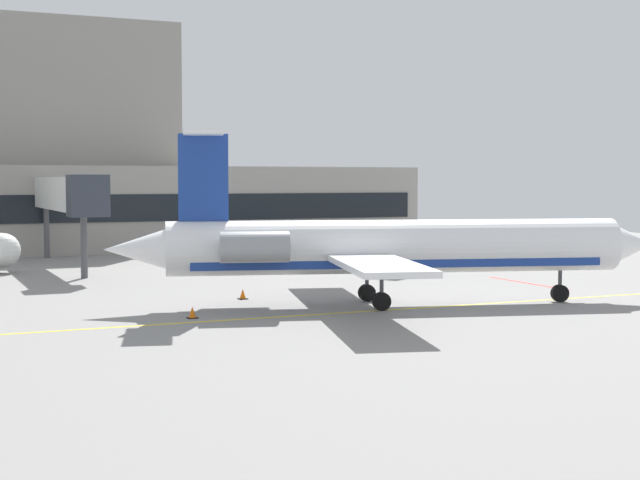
% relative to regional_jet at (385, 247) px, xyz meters
% --- Properties ---
extents(ground, '(120.00, 120.00, 0.11)m').
position_rel_regional_jet_xyz_m(ground, '(-1.65, -1.79, -3.01)').
color(ground, gray).
extents(terminal_building, '(58.17, 14.43, 20.79)m').
position_rel_regional_jet_xyz_m(terminal_building, '(-8.32, 45.97, 4.83)').
color(terminal_building, gray).
rests_on(terminal_building, ground).
extents(jet_bridge_east, '(2.40, 21.27, 6.66)m').
position_rel_regional_jet_xyz_m(jet_bridge_east, '(-11.50, 26.83, 2.31)').
color(jet_bridge_east, silver).
rests_on(jet_bridge_east, ground).
extents(regional_jet, '(27.98, 20.67, 8.66)m').
position_rel_regional_jet_xyz_m(regional_jet, '(0.00, 0.00, 0.00)').
color(regional_jet, white).
rests_on(regional_jet, ground).
extents(baggage_tug, '(3.54, 2.06, 2.23)m').
position_rel_regional_jet_xyz_m(baggage_tug, '(11.96, 25.46, -1.97)').
color(baggage_tug, '#19389E').
rests_on(baggage_tug, ground).
extents(pushback_tractor, '(3.90, 3.49, 2.12)m').
position_rel_regional_jet_xyz_m(pushback_tractor, '(7.80, 12.99, -2.00)').
color(pushback_tractor, '#1E4CB2').
rests_on(pushback_tractor, ground).
extents(belt_loader, '(3.12, 4.33, 2.00)m').
position_rel_regional_jet_xyz_m(belt_loader, '(10.28, 19.82, -2.04)').
color(belt_loader, '#1E4CB2').
rests_on(belt_loader, ground).
extents(safety_cone_alpha, '(0.47, 0.47, 0.55)m').
position_rel_regional_jet_xyz_m(safety_cone_alpha, '(-10.11, -0.27, -2.71)').
color(safety_cone_alpha, orange).
rests_on(safety_cone_alpha, ground).
extents(safety_cone_bravo, '(0.47, 0.47, 0.55)m').
position_rel_regional_jet_xyz_m(safety_cone_bravo, '(-5.71, 5.35, -2.71)').
color(safety_cone_bravo, orange).
rests_on(safety_cone_bravo, ground).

